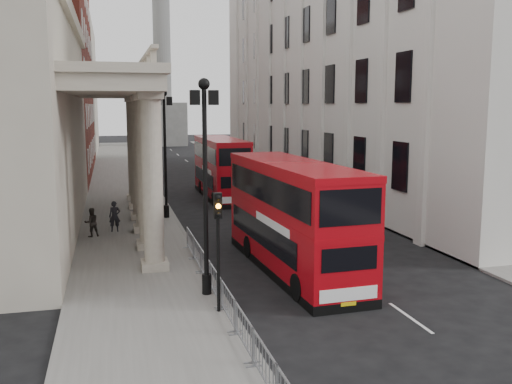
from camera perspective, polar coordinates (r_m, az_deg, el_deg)
name	(u,v)px	position (r m, az deg, el deg)	size (l,w,h in m)	color
ground	(245,334)	(19.26, -1.09, -14.04)	(260.00, 260.00, 0.00)	black
sidewalk_west	(125,196)	(47.88, -12.95, -0.44)	(6.00, 140.00, 0.12)	slate
sidewalk_east	(315,189)	(50.99, 5.91, 0.28)	(3.00, 140.00, 0.12)	slate
kerb	(161,195)	(48.03, -9.44, -0.30)	(0.20, 140.00, 0.14)	slate
brick_building	(44,72)	(65.71, -20.41, 11.22)	(9.00, 32.00, 22.00)	maroon
west_building_far	(66,89)	(97.54, -18.46, 9.70)	(9.00, 30.00, 20.00)	gray
east_building	(335,49)	(53.47, 7.95, 13.99)	(8.00, 55.00, 25.00)	beige
monument_column	(162,59)	(110.09, -9.36, 12.97)	(8.00, 8.00, 54.20)	#60605E
lamp_post_south	(205,172)	(21.72, -5.11, 1.96)	(1.05, 0.44, 8.32)	black
lamp_post_mid	(165,145)	(37.54, -9.10, 4.68)	(1.05, 0.44, 8.32)	black
lamp_post_north	(148,133)	(53.47, -10.73, 5.78)	(1.05, 0.44, 8.32)	black
traffic_light	(218,230)	(20.08, -3.82, -3.80)	(0.28, 0.33, 4.30)	black
crowd_barriers	(222,294)	(20.99, -3.46, -10.15)	(0.50, 18.75, 1.10)	gray
bus_near	(293,214)	(25.66, 3.71, -2.25)	(3.30, 11.58, 4.95)	#A70710
bus_far	(221,167)	(46.36, -3.55, 2.54)	(2.77, 11.19, 4.83)	#9F070F
pedestrian_a	(115,216)	(34.37, -13.95, -2.38)	(0.65, 0.43, 1.79)	black
pedestrian_b	(91,222)	(33.33, -16.13, -2.93)	(0.80, 0.62, 1.64)	#282320
pedestrian_c	(146,206)	(37.09, -10.96, -1.41)	(0.92, 0.60, 1.88)	black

